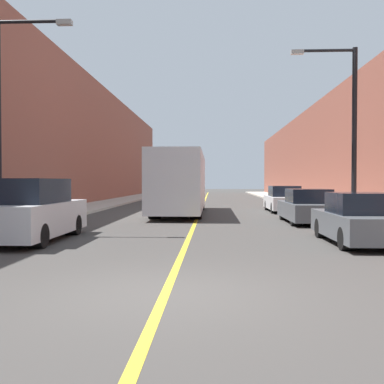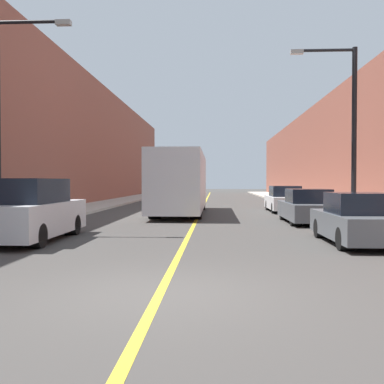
# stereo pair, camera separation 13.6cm
# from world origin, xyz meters

# --- Properties ---
(ground_plane) EXTENTS (200.00, 200.00, 0.00)m
(ground_plane) POSITION_xyz_m (0.00, 0.00, 0.00)
(ground_plane) COLOR #3F3D3A
(sidewalk_left) EXTENTS (3.02, 72.00, 0.14)m
(sidewalk_left) POSITION_xyz_m (-7.60, 30.00, 0.07)
(sidewalk_left) COLOR #B2AA9E
(sidewalk_left) RESTS_ON ground
(sidewalk_right) EXTENTS (3.02, 72.00, 0.14)m
(sidewalk_right) POSITION_xyz_m (7.60, 30.00, 0.07)
(sidewalk_right) COLOR #B2AA9E
(sidewalk_right) RESTS_ON ground
(building_row_left) EXTENTS (4.00, 72.00, 10.43)m
(building_row_left) POSITION_xyz_m (-11.11, 30.00, 5.22)
(building_row_left) COLOR brown
(building_row_left) RESTS_ON ground
(building_row_right) EXTENTS (4.00, 72.00, 8.23)m
(building_row_right) POSITION_xyz_m (11.11, 30.00, 4.11)
(building_row_right) COLOR brown
(building_row_right) RESTS_ON ground
(road_center_line) EXTENTS (0.16, 72.00, 0.01)m
(road_center_line) POSITION_xyz_m (0.00, 30.00, 0.00)
(road_center_line) COLOR gold
(road_center_line) RESTS_ON ground
(bus) EXTENTS (2.55, 11.29, 3.33)m
(bus) POSITION_xyz_m (-1.04, 17.85, 1.78)
(bus) COLOR silver
(bus) RESTS_ON ground
(parked_suv_left) EXTENTS (2.03, 4.96, 1.90)m
(parked_suv_left) POSITION_xyz_m (-4.79, 6.21, 0.88)
(parked_suv_left) COLOR silver
(parked_suv_left) RESTS_ON ground
(car_right_near) EXTENTS (1.78, 4.35, 1.50)m
(car_right_near) POSITION_xyz_m (5.01, 6.05, 0.67)
(car_right_near) COLOR #51565B
(car_right_near) RESTS_ON ground
(car_right_mid) EXTENTS (1.89, 4.76, 1.49)m
(car_right_mid) POSITION_xyz_m (4.90, 12.59, 0.68)
(car_right_mid) COLOR #51565B
(car_right_mid) RESTS_ON ground
(car_right_far) EXTENTS (1.84, 4.78, 1.55)m
(car_right_far) POSITION_xyz_m (5.00, 19.79, 0.70)
(car_right_far) COLOR silver
(car_right_far) RESTS_ON ground
(street_lamp_left) EXTENTS (2.62, 0.24, 7.06)m
(street_lamp_left) POSITION_xyz_m (-6.15, 7.49, 4.20)
(street_lamp_left) COLOR black
(street_lamp_left) RESTS_ON sidewalk_left
(street_lamp_right) EXTENTS (2.62, 0.24, 6.97)m
(street_lamp_right) POSITION_xyz_m (6.14, 10.95, 4.16)
(street_lamp_right) COLOR black
(street_lamp_right) RESTS_ON sidewalk_right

